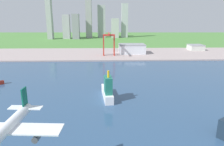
{
  "coord_description": "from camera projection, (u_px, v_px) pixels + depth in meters",
  "views": [
    {
      "loc": [
        12.16,
        64.32,
        75.78
      ],
      "look_at": [
        18.17,
        254.8,
        24.22
      ],
      "focal_mm": 33.96,
      "sensor_mm": 36.0,
      "label": 1
    }
  ],
  "objects": [
    {
      "name": "port_crane_red",
      "position": [
        109.0,
        40.0,
        395.62
      ],
      "size": [
        22.4,
        45.83,
        42.64
      ],
      "color": "#B72D23",
      "rests_on": "industrial_pier"
    },
    {
      "name": "warehouse_annex",
      "position": [
        196.0,
        47.0,
        469.86
      ],
      "size": [
        30.85,
        30.75,
        11.65
      ],
      "color": "silver",
      "rests_on": "industrial_pier"
    },
    {
      "name": "airplane_landing",
      "position": [
        5.0,
        131.0,
        76.04
      ],
      "size": [
        40.58,
        43.17,
        14.2
      ],
      "color": "white"
    },
    {
      "name": "ground_plane",
      "position": [
        95.0,
        83.0,
        246.81
      ],
      "size": [
        2400.0,
        2400.0,
        0.0
      ],
      "primitive_type": "plane",
      "color": "#4D833C"
    },
    {
      "name": "ferry_boat",
      "position": [
        108.0,
        90.0,
        197.81
      ],
      "size": [
        11.48,
        39.09,
        29.09
      ],
      "color": "white",
      "rests_on": "water_bay"
    },
    {
      "name": "distant_skyline",
      "position": [
        89.0,
        22.0,
        732.7
      ],
      "size": [
        273.07,
        77.94,
        140.43
      ],
      "color": "#A6ABAB",
      "rests_on": "ground"
    },
    {
      "name": "warehouse_main",
      "position": [
        132.0,
        49.0,
        426.76
      ],
      "size": [
        52.06,
        36.06,
        18.42
      ],
      "color": "silver",
      "rests_on": "industrial_pier"
    },
    {
      "name": "industrial_pier",
      "position": [
        99.0,
        54.0,
        429.8
      ],
      "size": [
        840.0,
        140.0,
        2.5
      ],
      "primitive_type": "cube",
      "color": "#A49492",
      "rests_on": "ground"
    },
    {
      "name": "water_bay",
      "position": [
        92.0,
        104.0,
        188.9
      ],
      "size": [
        840.0,
        360.0,
        0.15
      ],
      "primitive_type": "cube",
      "color": "#2D4C70",
      "rests_on": "ground"
    }
  ]
}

